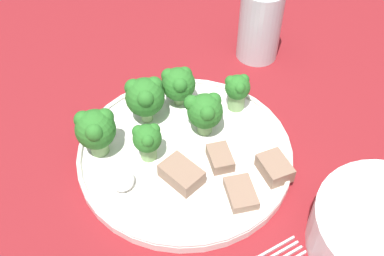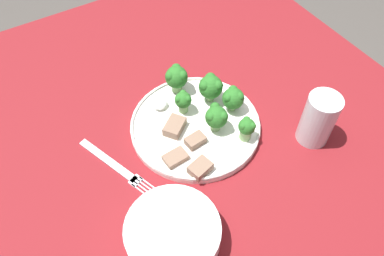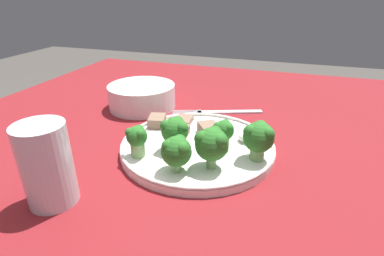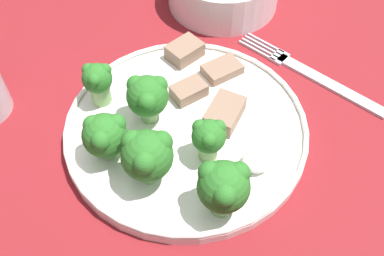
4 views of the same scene
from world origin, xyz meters
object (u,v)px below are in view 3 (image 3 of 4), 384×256
object	(u,v)px
fork	(218,112)
cream_bowl	(142,97)
dinner_plate	(197,146)
drinking_glass	(48,169)

from	to	relation	value
fork	cream_bowl	world-z (taller)	cream_bowl
cream_bowl	fork	bearing A→B (deg)	-83.56
dinner_plate	drinking_glass	bearing A→B (deg)	143.13
dinner_plate	cream_bowl	bearing A→B (deg)	49.66
fork	drinking_glass	xyz separation A→B (m)	(-0.38, 0.14, 0.05)
cream_bowl	drinking_glass	world-z (taller)	drinking_glass
drinking_glass	fork	bearing A→B (deg)	-20.32
fork	cream_bowl	size ratio (longest dim) A/B	1.27
dinner_plate	cream_bowl	distance (m)	0.25
cream_bowl	drinking_glass	xyz separation A→B (m)	(-0.36, -0.04, 0.02)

